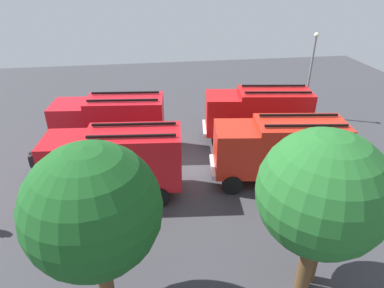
# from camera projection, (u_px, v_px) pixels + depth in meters

# --- Properties ---
(ground_plane) EXTENTS (50.47, 50.47, 0.00)m
(ground_plane) POSITION_uv_depth(u_px,v_px,m) (192.00, 164.00, 21.27)
(ground_plane) COLOR #38383D
(fire_truck_0) EXTENTS (7.47, 3.56, 3.88)m
(fire_truck_0) POSITION_uv_depth(u_px,v_px,m) (258.00, 112.00, 23.10)
(fire_truck_0) COLOR red
(fire_truck_0) RESTS_ON ground
(fire_truck_1) EXTENTS (7.42, 3.36, 3.88)m
(fire_truck_1) POSITION_uv_depth(u_px,v_px,m) (110.00, 121.00, 21.81)
(fire_truck_1) COLOR red
(fire_truck_1) RESTS_ON ground
(fire_truck_2) EXTENTS (7.46, 3.51, 3.88)m
(fire_truck_2) POSITION_uv_depth(u_px,v_px,m) (279.00, 148.00, 18.61)
(fire_truck_2) COLOR red
(fire_truck_2) RESTS_ON ground
(fire_truck_3) EXTENTS (7.40, 3.32, 3.88)m
(fire_truck_3) POSITION_uv_depth(u_px,v_px,m) (115.00, 159.00, 17.53)
(fire_truck_3) COLOR red
(fire_truck_3) RESTS_ON ground
(firefighter_0) EXTENTS (0.30, 0.44, 1.84)m
(firefighter_0) POSITION_uv_depth(u_px,v_px,m) (280.00, 113.00, 25.76)
(firefighter_0) COLOR black
(firefighter_0) RESTS_ON ground
(firefighter_1) EXTENTS (0.30, 0.44, 1.82)m
(firefighter_1) POSITION_uv_depth(u_px,v_px,m) (289.00, 112.00, 26.08)
(firefighter_1) COLOR black
(firefighter_1) RESTS_ON ground
(firefighter_2) EXTENTS (0.45, 0.30, 1.66)m
(firefighter_2) POSITION_uv_depth(u_px,v_px,m) (34.00, 164.00, 19.49)
(firefighter_2) COLOR black
(firefighter_2) RESTS_ON ground
(firefighter_4) EXTENTS (0.41, 0.48, 1.78)m
(firefighter_4) POSITION_uv_depth(u_px,v_px,m) (72.00, 127.00, 23.64)
(firefighter_4) COLOR black
(firefighter_4) RESTS_ON ground
(tree_0) EXTENTS (3.30, 3.30, 5.11)m
(tree_0) POSITION_uv_depth(u_px,v_px,m) (324.00, 211.00, 11.85)
(tree_0) COLOR brown
(tree_0) RESTS_ON ground
(tree_1) EXTENTS (4.33, 4.33, 6.71)m
(tree_1) POSITION_uv_depth(u_px,v_px,m) (322.00, 193.00, 10.97)
(tree_1) COLOR brown
(tree_1) RESTS_ON ground
(tree_2) EXTENTS (4.29, 4.29, 6.65)m
(tree_2) POSITION_uv_depth(u_px,v_px,m) (93.00, 210.00, 10.27)
(tree_2) COLOR brown
(tree_2) RESTS_ON ground
(traffic_cone_0) EXTENTS (0.47, 0.47, 0.67)m
(traffic_cone_0) POSITION_uv_depth(u_px,v_px,m) (293.00, 197.00, 17.67)
(traffic_cone_0) COLOR #F2600C
(traffic_cone_0) RESTS_ON ground
(lamppost) EXTENTS (0.36, 0.36, 6.68)m
(lamppost) POSITION_uv_depth(u_px,v_px,m) (311.00, 69.00, 26.16)
(lamppost) COLOR slate
(lamppost) RESTS_ON ground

